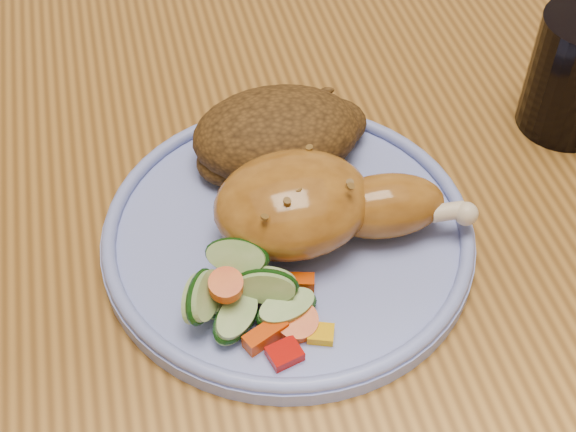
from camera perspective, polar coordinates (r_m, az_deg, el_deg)
The scene contains 6 objects.
dining_table at distance 0.71m, azimuth 4.45°, elevation 1.60°, with size 0.90×1.40×0.75m.
plate at distance 0.56m, azimuth -0.00°, elevation -1.43°, with size 0.26×0.26×0.01m, color #7687D7.
plate_rim at distance 0.55m, azimuth -0.00°, elevation -0.69°, with size 0.26×0.26×0.01m, color #7687D7.
chicken_leg at distance 0.54m, azimuth 1.97°, elevation 0.83°, with size 0.18×0.09×0.06m.
rice_pilaf at distance 0.59m, azimuth -0.58°, elevation 5.81°, with size 0.13×0.09×0.05m.
vegetable_pile at distance 0.50m, azimuth -2.81°, elevation -5.77°, with size 0.10×0.10×0.05m.
Camera 1 is at (-0.17, -0.46, 1.18)m, focal length 50.00 mm.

